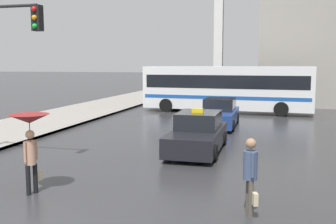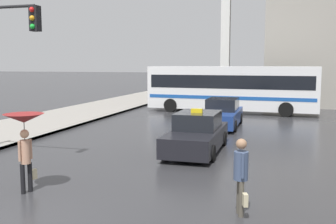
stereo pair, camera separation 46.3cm
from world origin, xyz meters
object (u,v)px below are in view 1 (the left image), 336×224
sedan_red (219,114)px  pedestrian_with_umbrella (30,129)px  pedestrian_man (250,170)px  monument_cross (219,3)px  city_bus (226,87)px  taxi (198,134)px

sedan_red → pedestrian_with_umbrella: 13.08m
sedan_red → pedestrian_man: size_ratio=2.67×
sedan_red → pedestrian_with_umbrella: size_ratio=2.22×
monument_cross → pedestrian_with_umbrella: bearing=-91.1°
sedan_red → city_bus: size_ratio=0.40×
pedestrian_with_umbrella → city_bus: bearing=11.1°
taxi → pedestrian_with_umbrella: (-3.32, -6.18, 1.04)m
pedestrian_with_umbrella → taxi: bearing=-8.2°
city_bus → pedestrian_man: size_ratio=6.73×
sedan_red → city_bus: 6.66m
city_bus → pedestrian_with_umbrella: size_ratio=5.59×
pedestrian_with_umbrella → pedestrian_man: pedestrian_with_umbrella is taller
sedan_red → pedestrian_man: bearing=100.2°
pedestrian_man → sedan_red: bearing=172.6°
pedestrian_with_umbrella → monument_cross: size_ratio=0.12×
sedan_red → pedestrian_with_umbrella: bearing=75.0°
city_bus → monument_cross: monument_cross is taller
city_bus → pedestrian_with_umbrella: bearing=174.5°
pedestrian_with_umbrella → pedestrian_man: 5.68m
taxi → city_bus: size_ratio=0.39×
taxi → pedestrian_man: bearing=110.5°
monument_cross → sedan_red: bearing=-82.4°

